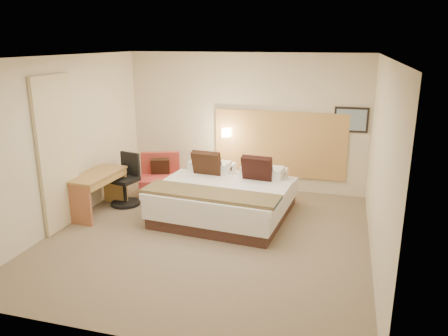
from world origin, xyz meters
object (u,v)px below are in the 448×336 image
(desk, at_px, (98,182))
(desk_chair, at_px, (126,184))
(lounge_chair, at_px, (160,179))
(side_table, at_px, (202,183))
(bed, at_px, (226,197))

(desk, relative_size, desk_chair, 1.26)
(lounge_chair, xyz_separation_m, side_table, (0.83, 0.11, -0.05))
(desk, xyz_separation_m, desk_chair, (0.25, 0.52, -0.18))
(lounge_chair, relative_size, desk_chair, 1.00)
(desk, height_order, desk_chair, desk_chair)
(side_table, height_order, desk, desk)
(side_table, bearing_deg, desk, -138.34)
(side_table, relative_size, desk_chair, 0.56)
(lounge_chair, bearing_deg, bed, -24.48)
(bed, xyz_separation_m, desk, (-2.15, -0.50, 0.23))
(bed, bearing_deg, desk_chair, 179.12)
(bed, distance_m, side_table, 1.06)
(desk, bearing_deg, side_table, 41.66)
(bed, distance_m, desk_chair, 1.90)
(bed, height_order, lounge_chair, bed)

